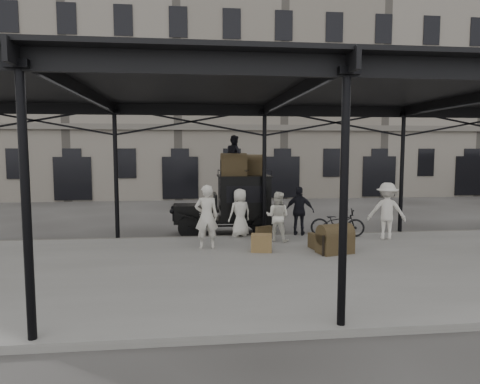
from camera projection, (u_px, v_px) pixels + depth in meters
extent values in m
plane|color=#383533|center=(275.00, 252.00, 13.01)|extent=(120.00, 120.00, 0.00)
cube|color=slate|center=(290.00, 268.00, 11.02)|extent=(28.00, 8.00, 0.15)
cylinder|color=black|center=(264.00, 178.00, 14.77)|extent=(0.14, 0.14, 4.30)
cylinder|color=black|center=(344.00, 208.00, 7.06)|extent=(0.14, 0.14, 4.30)
cube|color=black|center=(265.00, 109.00, 14.55)|extent=(22.00, 0.10, 0.45)
cube|color=black|center=(347.00, 63.00, 6.83)|extent=(22.00, 0.10, 0.45)
cube|color=black|center=(289.00, 89.00, 10.87)|extent=(22.50, 9.00, 0.08)
cube|color=silver|center=(289.00, 86.00, 10.86)|extent=(18.00, 7.00, 0.04)
cube|color=slate|center=(227.00, 95.00, 30.12)|extent=(64.00, 8.00, 14.00)
cylinder|color=black|center=(189.00, 228.00, 14.90)|extent=(0.80, 0.10, 0.80)
cylinder|color=black|center=(190.00, 221.00, 16.33)|extent=(0.80, 0.10, 0.80)
cylinder|color=black|center=(263.00, 226.00, 15.19)|extent=(0.80, 0.10, 0.80)
cylinder|color=black|center=(257.00, 220.00, 16.62)|extent=(0.80, 0.10, 0.80)
cube|color=black|center=(224.00, 220.00, 15.74)|extent=(3.60, 1.25, 0.12)
cube|color=black|center=(187.00, 212.00, 15.56)|extent=(0.90, 1.00, 0.55)
cube|color=black|center=(174.00, 212.00, 15.51)|extent=(0.06, 0.70, 0.55)
cube|color=black|center=(209.00, 209.00, 15.64)|extent=(0.70, 1.30, 0.10)
cube|color=black|center=(244.00, 198.00, 15.75)|extent=(1.80, 1.45, 1.55)
cube|color=black|center=(246.00, 194.00, 15.01)|extent=(1.40, 0.02, 0.60)
cube|color=black|center=(244.00, 176.00, 15.67)|extent=(1.90, 1.55, 0.06)
imported|color=beige|center=(206.00, 217.00, 12.79)|extent=(0.74, 0.52, 1.92)
imported|color=silver|center=(278.00, 216.00, 13.84)|extent=(0.98, 0.90, 1.61)
imported|color=silver|center=(240.00, 213.00, 14.59)|extent=(0.94, 0.79, 1.64)
imported|color=black|center=(300.00, 211.00, 14.82)|extent=(1.07, 0.74, 1.69)
imported|color=silver|center=(387.00, 211.00, 14.16)|extent=(1.39, 1.09, 1.88)
imported|color=black|center=(337.00, 223.00, 14.63)|extent=(1.91, 1.02, 0.96)
imported|color=black|center=(235.00, 155.00, 15.46)|extent=(0.73, 0.83, 1.46)
cube|color=brown|center=(261.00, 243.00, 12.48)|extent=(0.67, 0.55, 0.50)
cube|color=#483921|center=(314.00, 241.00, 12.79)|extent=(0.24, 0.62, 0.45)
cube|color=#483921|center=(264.00, 232.00, 14.37)|extent=(0.60, 0.41, 0.40)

